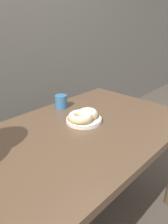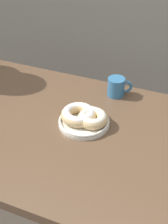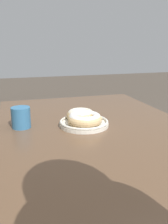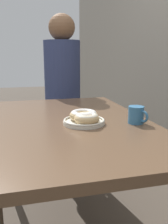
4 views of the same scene
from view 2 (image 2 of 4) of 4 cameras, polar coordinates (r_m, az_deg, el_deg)
The scene contains 3 objects.
dining_table at distance 1.29m, azimuth -3.97°, elevation -5.21°, with size 1.27×0.79×0.72m.
donut_plate at distance 1.24m, azimuth 0.06°, elevation -1.00°, with size 0.22×0.20×0.06m.
coffee_mug at distance 1.41m, azimuth 6.01°, elevation 4.63°, with size 0.11×0.08×0.09m.
Camera 2 is at (0.45, -0.75, 1.51)m, focal length 50.00 mm.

